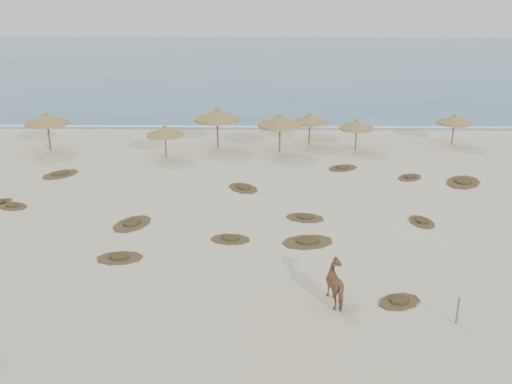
% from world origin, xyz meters
% --- Properties ---
extents(ground, '(160.00, 160.00, 0.00)m').
position_xyz_m(ground, '(0.00, 0.00, 0.00)').
color(ground, beige).
rests_on(ground, ground).
extents(ocean, '(200.00, 100.00, 0.01)m').
position_xyz_m(ocean, '(0.00, 75.00, 0.00)').
color(ocean, '#2D6187').
rests_on(ocean, ground).
extents(foam_line, '(70.00, 0.60, 0.01)m').
position_xyz_m(foam_line, '(0.00, 26.00, 0.00)').
color(foam_line, silver).
rests_on(foam_line, ground).
extents(palapa_0, '(3.59, 3.59, 2.98)m').
position_xyz_m(palapa_0, '(-15.42, 18.17, 2.31)').
color(palapa_0, brown).
rests_on(palapa_0, ground).
extents(palapa_1, '(3.11, 3.11, 2.43)m').
position_xyz_m(palapa_1, '(-6.49, 16.27, 1.89)').
color(palapa_1, brown).
rests_on(palapa_1, ground).
extents(palapa_2, '(4.37, 4.37, 3.19)m').
position_xyz_m(palapa_2, '(-3.03, 18.98, 2.48)').
color(palapa_2, brown).
rests_on(palapa_2, ground).
extents(palapa_3, '(3.90, 3.90, 3.00)m').
position_xyz_m(palapa_3, '(1.57, 17.70, 2.33)').
color(palapa_3, brown).
rests_on(palapa_3, ground).
extents(palapa_4, '(2.84, 2.84, 2.58)m').
position_xyz_m(palapa_4, '(3.90, 20.05, 2.00)').
color(palapa_4, brown).
rests_on(palapa_4, ground).
extents(palapa_5, '(2.87, 2.87, 2.41)m').
position_xyz_m(palapa_5, '(7.24, 18.60, 1.87)').
color(palapa_5, brown).
rests_on(palapa_5, ground).
extents(palapa_6, '(3.36, 3.36, 2.45)m').
position_xyz_m(palapa_6, '(14.90, 20.29, 1.90)').
color(palapa_6, brown).
rests_on(palapa_6, ground).
extents(horse, '(1.22, 1.97, 1.54)m').
position_xyz_m(horse, '(3.30, -3.40, 0.77)').
color(horse, brown).
rests_on(horse, ground).
extents(fence_post_near, '(0.09, 0.09, 1.04)m').
position_xyz_m(fence_post_near, '(7.35, -4.81, 0.52)').
color(fence_post_near, '#716855').
rests_on(fence_post_near, ground).
extents(scrub_1, '(2.44, 2.86, 0.16)m').
position_xyz_m(scrub_1, '(-6.22, 4.09, 0.05)').
color(scrub_1, brown).
rests_on(scrub_1, ground).
extents(scrub_2, '(2.00, 1.39, 0.16)m').
position_xyz_m(scrub_2, '(-1.12, 2.27, 0.05)').
color(scrub_2, brown).
rests_on(scrub_2, ground).
extents(scrub_3, '(2.26, 1.74, 0.16)m').
position_xyz_m(scrub_3, '(2.61, 5.03, 0.05)').
color(scrub_3, brown).
rests_on(scrub_3, ground).
extents(scrub_4, '(1.51, 2.02, 0.16)m').
position_xyz_m(scrub_4, '(8.54, 4.56, 0.05)').
color(scrub_4, brown).
rests_on(scrub_4, ground).
extents(scrub_5, '(3.22, 3.53, 0.16)m').
position_xyz_m(scrub_5, '(12.75, 11.01, 0.05)').
color(scrub_5, brown).
rests_on(scrub_5, ground).
extents(scrub_6, '(2.79, 2.97, 0.16)m').
position_xyz_m(scrub_6, '(-12.65, 12.18, 0.05)').
color(scrub_6, brown).
rests_on(scrub_6, ground).
extents(scrub_7, '(2.55, 2.31, 0.16)m').
position_xyz_m(scrub_7, '(5.69, 13.85, 0.05)').
color(scrub_7, brown).
rests_on(scrub_7, ground).
extents(scrub_8, '(1.40, 1.58, 0.16)m').
position_xyz_m(scrub_8, '(-14.26, 7.11, 0.05)').
color(scrub_8, brown).
rests_on(scrub_8, ground).
extents(scrub_9, '(2.80, 2.18, 0.16)m').
position_xyz_m(scrub_9, '(2.53, 2.02, 0.05)').
color(scrub_9, brown).
rests_on(scrub_9, ground).
extents(scrub_10, '(2.22, 2.21, 0.16)m').
position_xyz_m(scrub_10, '(9.69, 11.89, 0.05)').
color(scrub_10, brown).
rests_on(scrub_10, ground).
extents(scrub_11, '(2.19, 1.54, 0.16)m').
position_xyz_m(scrub_11, '(-5.92, 0.19, 0.05)').
color(scrub_11, brown).
rests_on(scrub_11, ground).
extents(scrub_12, '(2.11, 1.82, 0.16)m').
position_xyz_m(scrub_12, '(5.64, -3.39, 0.05)').
color(scrub_12, brown).
rests_on(scrub_12, ground).
extents(scrub_13, '(2.50, 2.67, 0.16)m').
position_xyz_m(scrub_13, '(-0.79, 9.68, 0.05)').
color(scrub_13, brown).
rests_on(scrub_13, ground).
extents(scrub_14, '(2.12, 1.79, 0.16)m').
position_xyz_m(scrub_14, '(-13.34, 6.46, 0.05)').
color(scrub_14, brown).
rests_on(scrub_14, ground).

